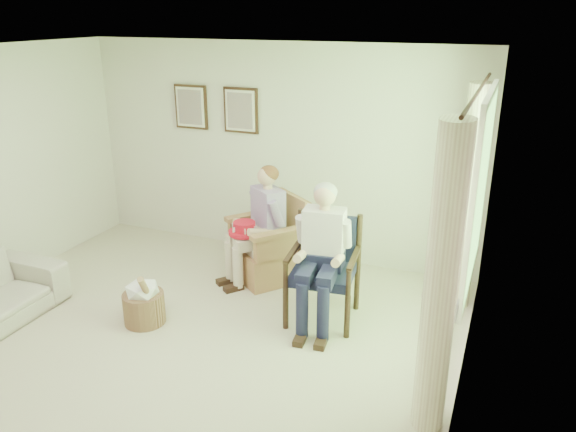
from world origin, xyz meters
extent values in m
plane|color=beige|center=(0.00, 0.00, 0.00)|extent=(5.50, 5.50, 0.00)
cube|color=silver|center=(0.00, 2.75, 1.30)|extent=(5.00, 0.04, 2.60)
cube|color=silver|center=(2.50, 0.00, 1.30)|extent=(0.04, 5.50, 2.60)
cube|color=white|center=(0.00, 0.00, 2.60)|extent=(5.00, 5.50, 0.02)
cube|color=#2D6B23|center=(2.47, 1.20, 1.55)|extent=(0.02, 1.40, 1.50)
cube|color=white|center=(2.46, 1.20, 2.33)|extent=(0.04, 1.52, 0.06)
cube|color=white|center=(2.46, 1.20, 0.77)|extent=(0.04, 1.52, 0.06)
cylinder|color=#382114|center=(2.37, 1.20, 2.35)|extent=(0.03, 2.50, 0.03)
cylinder|color=#F7F0C1|center=(2.33, 0.22, 1.15)|extent=(0.34, 0.34, 2.30)
cylinder|color=#F7F0C1|center=(2.33, 2.18, 1.15)|extent=(0.34, 0.34, 2.30)
cube|color=#382114|center=(-1.15, 2.72, 1.78)|extent=(0.45, 0.03, 0.55)
cube|color=silver|center=(-1.15, 2.70, 1.78)|extent=(0.39, 0.01, 0.49)
cube|color=tan|center=(-1.15, 2.69, 1.78)|extent=(0.33, 0.01, 0.43)
cube|color=#382114|center=(-0.45, 2.72, 1.78)|extent=(0.45, 0.03, 0.55)
cube|color=silver|center=(-0.45, 2.70, 1.78)|extent=(0.39, 0.01, 0.49)
cube|color=tan|center=(-0.45, 2.69, 1.78)|extent=(0.33, 0.01, 0.43)
cube|color=tan|center=(0.20, 2.00, 0.19)|extent=(0.71, 0.69, 0.37)
cube|color=beige|center=(0.20, 1.98, 0.42)|extent=(0.55, 0.53, 0.09)
cube|color=tan|center=(0.20, 2.29, 0.67)|extent=(0.66, 0.20, 0.56)
cube|color=tan|center=(-0.13, 2.00, 0.51)|extent=(0.09, 0.64, 0.27)
cube|color=tan|center=(0.53, 2.00, 0.51)|extent=(0.09, 0.64, 0.27)
cylinder|color=black|center=(0.80, 1.06, 0.22)|extent=(0.06, 0.06, 0.44)
cylinder|color=black|center=(1.40, 1.06, 0.22)|extent=(0.06, 0.06, 0.44)
cylinder|color=black|center=(0.80, 1.62, 0.22)|extent=(0.06, 0.06, 0.44)
cylinder|color=black|center=(1.40, 1.62, 0.22)|extent=(0.06, 0.06, 0.44)
cube|color=#1C1E3D|center=(1.10, 1.34, 0.49)|extent=(0.58, 0.56, 0.10)
cube|color=#1C1E3D|center=(1.10, 1.61, 0.76)|extent=(0.54, 0.07, 0.50)
cube|color=beige|center=(0.20, 1.98, 0.57)|extent=(0.40, 0.26, 0.16)
cube|color=#AC8EC9|center=(0.20, 2.00, 0.85)|extent=(0.39, 0.24, 0.46)
sphere|color=#DDAD8E|center=(0.20, 1.99, 1.22)|extent=(0.21, 0.21, 0.21)
ellipsoid|color=brown|center=(0.20, 2.01, 1.25)|extent=(0.22, 0.22, 0.18)
cube|color=beige|center=(0.10, 1.76, 0.52)|extent=(0.14, 0.44, 0.13)
cube|color=beige|center=(0.30, 1.76, 0.52)|extent=(0.14, 0.44, 0.13)
cylinder|color=beige|center=(0.10, 1.56, 0.27)|extent=(0.12, 0.12, 0.47)
cylinder|color=beige|center=(0.30, 1.56, 0.27)|extent=(0.12, 0.12, 0.47)
cube|color=#1B1C3C|center=(1.10, 1.34, 0.65)|extent=(0.40, 0.26, 0.16)
cube|color=white|center=(1.10, 1.36, 0.93)|extent=(0.39, 0.24, 0.46)
sphere|color=#DDAD8E|center=(1.10, 1.35, 1.30)|extent=(0.21, 0.21, 0.21)
ellipsoid|color=#B7B2AD|center=(1.10, 1.38, 1.33)|extent=(0.22, 0.22, 0.18)
cube|color=#1B1C3C|center=(1.00, 1.12, 0.60)|extent=(0.14, 0.44, 0.13)
cube|color=#1B1C3C|center=(1.20, 1.12, 0.60)|extent=(0.14, 0.44, 0.13)
cylinder|color=#1B1C3C|center=(1.00, 0.92, 0.31)|extent=(0.12, 0.12, 0.55)
cylinder|color=#1B1C3C|center=(1.20, 0.92, 0.31)|extent=(0.12, 0.12, 0.55)
cylinder|color=red|center=(0.04, 1.75, 0.62)|extent=(0.35, 0.35, 0.04)
cylinder|color=red|center=(0.04, 1.75, 0.68)|extent=(0.24, 0.24, 0.12)
cube|color=white|center=(0.17, 1.75, 0.68)|extent=(0.04, 0.01, 0.05)
cube|color=white|center=(0.11, 1.86, 0.68)|extent=(0.03, 0.04, 0.05)
cube|color=white|center=(-0.02, 1.86, 0.68)|extent=(0.03, 0.04, 0.05)
cube|color=white|center=(-0.09, 1.75, 0.68)|extent=(0.04, 0.01, 0.05)
cube|color=white|center=(-0.02, 1.64, 0.68)|extent=(0.03, 0.04, 0.05)
cube|color=white|center=(0.11, 1.64, 0.68)|extent=(0.03, 0.04, 0.05)
cylinder|color=#A47859|center=(-0.50, 0.60, 0.16)|extent=(0.46, 0.46, 0.32)
ellipsoid|color=white|center=(-0.50, 0.60, 0.36)|extent=(0.36, 0.36, 0.22)
cylinder|color=#A57F56|center=(-0.41, 0.55, 0.36)|extent=(0.16, 0.29, 0.47)
camera|label=1|loc=(2.66, -3.39, 2.93)|focal=35.00mm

